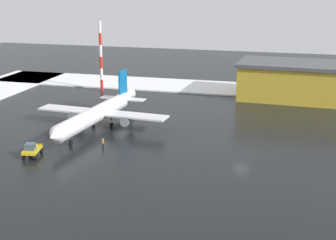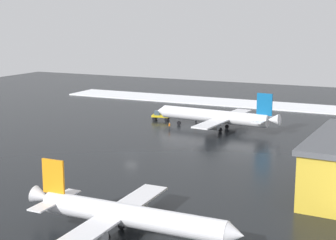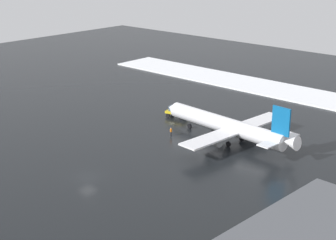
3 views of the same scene
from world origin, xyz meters
The scene contains 8 objects.
ground_plane centered at (0.00, 0.00, 0.00)m, with size 240.00×240.00×0.00m, color black.
snow_bank_far centered at (0.00, -50.00, 0.17)m, with size 152.00×16.00×0.34m, color white.
airplane_parked_portside centered at (28.40, -7.35, 3.13)m, with size 26.52×31.93×9.48m.
pushback_tug centered at (32.71, 9.69, 1.28)m, with size 3.14×4.96×2.50m.
ground_crew_near_tug centered at (32.96, -0.28, 0.97)m, with size 0.36×0.36×1.71m.
ground_crew_mid_apron centered at (23.31, 2.60, 0.97)m, with size 0.36×0.36×1.71m.
antenna_mast centered at (40.53, -39.22, 8.78)m, with size 0.70×0.70×17.56m.
cargo_hangar centered at (-6.29, -42.85, 4.44)m, with size 25.78×16.34×8.80m.
Camera 1 is at (-8.97, 79.76, 28.24)m, focal length 55.00 mm.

